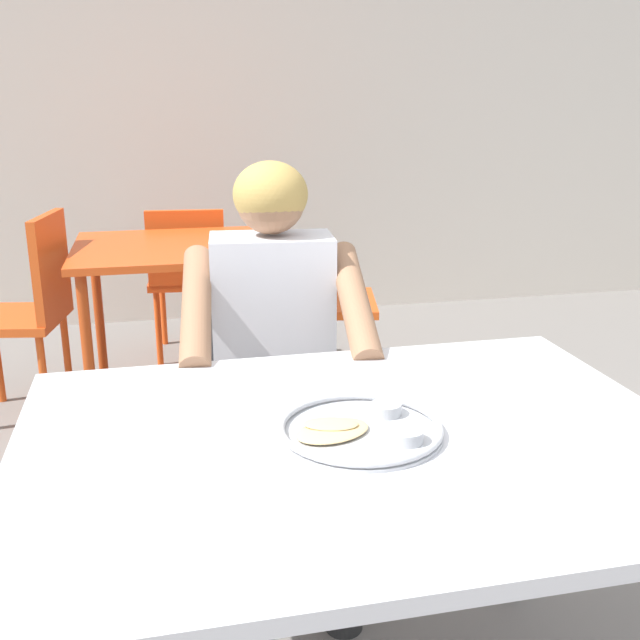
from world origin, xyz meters
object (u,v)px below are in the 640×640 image
object	(u,v)px
diner_foreground	(275,339)
table_background_red	(184,264)
chair_foreground	(270,387)
table_foreground	(357,467)
chair_red_left	(30,303)
chair_red_far	(188,272)
chair_red_right	(311,291)
thali_tray	(361,428)

from	to	relation	value
diner_foreground	table_background_red	xyz separation A→B (m)	(-0.19, 1.29, -0.06)
chair_foreground	table_foreground	bearing A→B (deg)	-88.68
chair_red_left	chair_red_far	distance (m)	0.92
table_foreground	chair_red_right	size ratio (longest dim) A/B	1.49
diner_foreground	chair_red_far	world-z (taller)	diner_foreground
table_foreground	chair_foreground	world-z (taller)	chair_foreground
table_foreground	chair_red_left	xyz separation A→B (m)	(-0.87, 2.00, -0.17)
table_foreground	table_background_red	distance (m)	2.01
table_foreground	table_background_red	world-z (taller)	table_foreground
chair_foreground	diner_foreground	size ratio (longest dim) A/B	0.69
diner_foreground	chair_red_far	bearing A→B (deg)	94.42
chair_red_left	diner_foreground	bearing A→B (deg)	-57.20
thali_tray	chair_red_far	size ratio (longest dim) A/B	0.38
diner_foreground	chair_foreground	bearing A→B (deg)	85.60
diner_foreground	chair_red_right	world-z (taller)	diner_foreground
table_background_red	chair_red_left	size ratio (longest dim) A/B	1.04
table_foreground	chair_red_left	world-z (taller)	chair_red_left
table_foreground	thali_tray	distance (m)	0.08
chair_red_right	chair_red_far	distance (m)	0.81
thali_tray	chair_red_far	bearing A→B (deg)	94.23
table_foreground	chair_red_far	xyz separation A→B (m)	(-0.19, 2.61, -0.21)
diner_foreground	chair_red_far	distance (m)	1.93
chair_red_far	table_foreground	bearing A→B (deg)	-85.93
diner_foreground	table_background_red	distance (m)	1.31
chair_foreground	chair_red_far	world-z (taller)	chair_foreground
table_foreground	diner_foreground	size ratio (longest dim) A/B	1.05
chair_red_left	chair_red_right	world-z (taller)	chair_red_left
table_foreground	table_background_red	xyz separation A→B (m)	(-0.23, 2.00, -0.03)
table_background_red	chair_red_left	world-z (taller)	chair_red_left
diner_foreground	chair_red_right	xyz separation A→B (m)	(0.38, 1.29, -0.22)
diner_foreground	table_foreground	bearing A→B (deg)	-86.88
thali_tray	chair_red_left	xyz separation A→B (m)	(-0.88, 2.00, -0.25)
chair_foreground	chair_red_left	distance (m)	1.37
thali_tray	table_foreground	bearing A→B (deg)	-153.74
thali_tray	chair_red_far	distance (m)	2.63
table_foreground	chair_red_left	distance (m)	2.19
table_foreground	thali_tray	xyz separation A→B (m)	(0.01, 0.00, 0.08)
chair_red_left	chair_red_far	xyz separation A→B (m)	(0.69, 0.61, -0.04)
chair_red_left	chair_red_far	bearing A→B (deg)	41.49
table_background_red	chair_red_right	bearing A→B (deg)	-0.10
chair_foreground	diner_foreground	bearing A→B (deg)	-94.40
thali_tray	chair_red_left	bearing A→B (deg)	113.80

